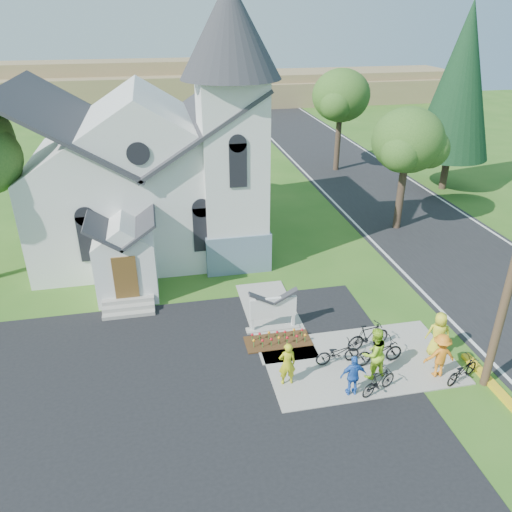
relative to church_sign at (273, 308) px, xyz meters
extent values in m
plane|color=#2F5F1B|center=(1.20, -3.20, -1.03)|extent=(120.00, 120.00, 0.00)
cube|color=black|center=(-5.80, -5.20, -1.02)|extent=(20.00, 16.00, 0.02)
cube|color=black|center=(11.20, 11.80, -1.02)|extent=(8.00, 90.00, 0.02)
cube|color=gray|center=(2.70, -2.70, -1.00)|extent=(7.00, 4.00, 0.05)
cube|color=silver|center=(-4.80, 9.80, 1.47)|extent=(11.00, 9.00, 5.00)
cube|color=slate|center=(-0.50, 6.50, -0.03)|extent=(3.20, 3.20, 2.00)
cube|color=silver|center=(-0.50, 6.50, 3.47)|extent=(3.00, 3.00, 9.00)
cone|color=#2B2C31|center=(-0.50, 6.50, 9.97)|extent=(4.50, 4.50, 4.00)
cube|color=silver|center=(-5.80, 4.10, 0.37)|extent=(2.60, 2.40, 2.80)
cube|color=brown|center=(-5.80, 2.87, 0.47)|extent=(1.00, 0.10, 2.00)
cube|color=gray|center=(0.00, 0.00, -0.98)|extent=(2.20, 0.40, 0.10)
cube|color=white|center=(-0.85, 0.00, -0.48)|extent=(0.12, 0.12, 1.00)
cube|color=white|center=(0.85, 0.00, -0.48)|extent=(0.12, 0.12, 1.00)
cube|color=white|center=(0.00, 0.00, 0.02)|extent=(1.90, 0.14, 0.90)
cube|color=#3B2510|center=(0.00, -0.90, -0.99)|extent=(2.60, 1.10, 0.07)
cylinder|color=#34251C|center=(9.70, 8.80, 1.00)|extent=(0.44, 0.44, 4.05)
ellipsoid|color=#2E561D|center=(9.70, 8.80, 4.22)|extent=(4.00, 4.00, 3.60)
cylinder|color=#34251C|center=(10.20, 20.80, 1.22)|extent=(0.44, 0.44, 4.50)
ellipsoid|color=#2E561D|center=(10.20, 20.80, 4.79)|extent=(4.40, 4.40, 3.96)
cylinder|color=#34251C|center=(16.20, 14.80, 0.17)|extent=(0.50, 0.50, 2.40)
cone|color=black|center=(16.20, 14.80, 6.37)|extent=(5.20, 5.20, 10.00)
cube|color=olive|center=(7.20, 52.80, 0.97)|extent=(60.00, 8.00, 4.00)
cube|color=olive|center=(-8.80, 54.80, 1.77)|extent=(30.00, 6.00, 5.60)
cube|color=olive|center=(23.20, 50.80, 0.47)|extent=(25.00, 6.00, 3.00)
imported|color=gold|center=(-0.29, -3.31, -0.14)|extent=(0.62, 0.41, 1.67)
imported|color=black|center=(1.82, -2.62, -0.53)|extent=(1.71, 0.66, 0.89)
imported|color=#A7DE29|center=(2.77, -3.55, 0.01)|extent=(1.12, 0.97, 1.98)
imported|color=black|center=(3.27, -2.00, -0.43)|extent=(1.88, 0.83, 1.09)
imported|color=blue|center=(1.74, -4.29, -0.20)|extent=(0.93, 0.43, 1.55)
imported|color=black|center=(3.28, -2.93, -0.48)|extent=(1.93, 0.81, 0.99)
imported|color=orange|center=(5.08, -3.98, -0.12)|extent=(1.15, 0.72, 1.71)
imported|color=black|center=(2.64, -4.40, -0.52)|extent=(1.57, 0.97, 0.91)
imported|color=yellow|center=(5.64, -2.87, -0.08)|extent=(1.03, 0.85, 1.80)
imported|color=black|center=(5.76, -4.40, -0.55)|extent=(1.70, 1.16, 0.85)
camera|label=1|loc=(-4.09, -16.46, 10.82)|focal=35.00mm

